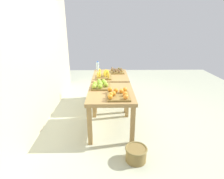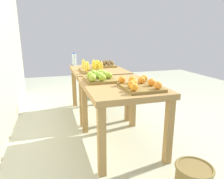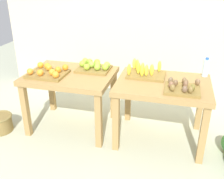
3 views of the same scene
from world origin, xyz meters
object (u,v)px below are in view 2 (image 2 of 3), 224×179
object	(u,v)px
banana_crate	(92,68)
kiwi_bin	(105,65)
orange_bin	(140,85)
display_table_left	(121,94)
display_table_right	(98,75)
watermelon_pile	(100,90)
apple_bin	(99,77)
wicker_basket	(193,177)
water_bottle	(74,60)

from	to	relation	value
banana_crate	kiwi_bin	distance (m)	0.54
orange_bin	display_table_left	bearing A→B (deg)	27.17
display_table_right	watermelon_pile	size ratio (longest dim) A/B	1.57
banana_crate	watermelon_pile	xyz separation A→B (m)	(1.15, -0.39, -0.66)
apple_bin	kiwi_bin	distance (m)	1.14
orange_bin	banana_crate	distance (m)	1.14
display_table_right	kiwi_bin	size ratio (longest dim) A/B	2.83
display_table_left	watermelon_pile	distance (m)	2.12
display_table_right	apple_bin	bearing A→B (deg)	167.79
banana_crate	wicker_basket	distance (m)	1.93
display_table_right	watermelon_pile	world-z (taller)	display_table_right
display_table_left	watermelon_pile	world-z (taller)	display_table_left
banana_crate	water_bottle	size ratio (longest dim) A/B	1.93
orange_bin	wicker_basket	size ratio (longest dim) A/B	1.39
display_table_left	wicker_basket	bearing A→B (deg)	-157.74
display_table_left	kiwi_bin	xyz separation A→B (m)	(1.32, -0.17, 0.14)
apple_bin	banana_crate	size ratio (longest dim) A/B	0.94
wicker_basket	display_table_left	bearing A→B (deg)	22.26
kiwi_bin	wicker_basket	bearing A→B (deg)	-175.28
orange_bin	banana_crate	xyz separation A→B (m)	(1.11, 0.26, 0.01)
orange_bin	apple_bin	distance (m)	0.56
apple_bin	wicker_basket	world-z (taller)	apple_bin
display_table_left	water_bottle	bearing A→B (deg)	11.37
display_table_right	apple_bin	size ratio (longest dim) A/B	2.51
orange_bin	wicker_basket	xyz separation A→B (m)	(-0.63, -0.23, -0.66)
display_table_right	orange_bin	distance (m)	1.36
watermelon_pile	water_bottle	bearing A→B (deg)	129.08
apple_bin	display_table_left	bearing A→B (deg)	-141.76
display_table_left	banana_crate	bearing A→B (deg)	9.04
water_bottle	watermelon_pile	distance (m)	1.03
kiwi_bin	water_bottle	distance (m)	0.55
display_table_right	kiwi_bin	xyz separation A→B (m)	(0.20, -0.17, 0.14)
display_table_left	water_bottle	size ratio (longest dim) A/B	4.56
banana_crate	water_bottle	world-z (taller)	water_bottle
water_bottle	wicker_basket	xyz separation A→B (m)	(-2.43, -0.67, -0.73)
apple_bin	watermelon_pile	distance (m)	1.96
apple_bin	display_table_right	bearing A→B (deg)	-12.21
display_table_left	wicker_basket	world-z (taller)	display_table_left
banana_crate	kiwi_bin	size ratio (longest dim) A/B	1.20
apple_bin	kiwi_bin	size ratio (longest dim) A/B	1.13
display_table_right	orange_bin	xyz separation A→B (m)	(-1.35, -0.12, 0.15)
wicker_basket	water_bottle	bearing A→B (deg)	15.34
orange_bin	apple_bin	xyz separation A→B (m)	(0.47, 0.31, 0.01)
apple_bin	watermelon_pile	bearing A→B (deg)	-13.88
display_table_left	watermelon_pile	xyz separation A→B (m)	(2.04, -0.25, -0.51)
display_table_left	orange_bin	xyz separation A→B (m)	(-0.23, -0.12, 0.15)
display_table_right	wicker_basket	distance (m)	2.07
water_bottle	watermelon_pile	size ratio (longest dim) A/B	0.34
apple_bin	wicker_basket	xyz separation A→B (m)	(-1.10, -0.54, -0.67)
banana_crate	watermelon_pile	world-z (taller)	banana_crate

